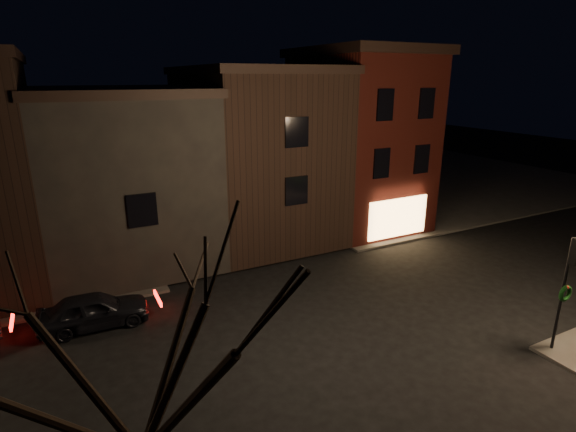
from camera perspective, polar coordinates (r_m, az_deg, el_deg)
name	(u,v)px	position (r m, az deg, el deg)	size (l,w,h in m)	color
ground	(328,317)	(18.04, 5.15, -12.70)	(120.00, 120.00, 0.00)	black
sidewalk_far_right	(393,174)	(44.61, 13.23, 5.27)	(30.00, 30.00, 0.12)	#2D2B28
corner_building	(359,138)	(28.22, 8.97, 9.76)	(6.50, 8.50, 10.50)	#3E0F0B
row_building_a	(255,153)	(25.98, -4.25, 8.02)	(7.30, 10.30, 9.40)	black
row_building_b	(123,173)	(24.21, -20.25, 5.12)	(7.80, 10.30, 8.40)	black
traffic_signal	(569,277)	(17.21, 32.11, -6.59)	(0.58, 0.38, 4.05)	black
bare_tree_left	(128,335)	(7.08, -19.67, -14.04)	(5.60, 5.60, 7.50)	black
parked_car_a	(94,310)	(18.56, -23.38, -10.92)	(1.57, 3.91, 1.33)	black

